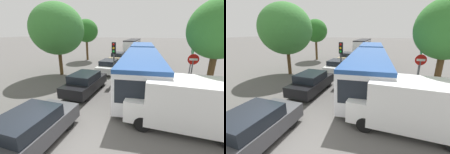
{
  "view_description": "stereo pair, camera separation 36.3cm",
  "coord_description": "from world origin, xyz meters",
  "views": [
    {
      "loc": [
        2.72,
        -4.0,
        4.25
      ],
      "look_at": [
        0.2,
        5.61,
        1.2
      ],
      "focal_mm": 24.0,
      "sensor_mm": 36.0,
      "label": 1
    },
    {
      "loc": [
        3.07,
        -3.9,
        4.25
      ],
      "look_at": [
        0.2,
        5.61,
        1.2
      ],
      "focal_mm": 24.0,
      "sensor_mm": 36.0,
      "label": 2
    }
  ],
  "objects": [
    {
      "name": "ground_plane",
      "position": [
        0.0,
        0.0,
        0.0
      ],
      "size": [
        200.0,
        200.0,
        0.0
      ],
      "primitive_type": "plane",
      "color": "#565451"
    },
    {
      "name": "articulated_bus",
      "position": [
        1.84,
        11.02,
        1.52
      ],
      "size": [
        3.72,
        17.86,
        2.63
      ],
      "rotation": [
        0.0,
        0.0,
        -1.51
      ],
      "color": "silver",
      "rests_on": "ground"
    },
    {
      "name": "city_bus_rear",
      "position": [
        -1.64,
        32.0,
        1.38
      ],
      "size": [
        2.75,
        11.18,
        2.39
      ],
      "rotation": [
        0.0,
        0.0,
        1.55
      ],
      "color": "silver",
      "rests_on": "ground"
    },
    {
      "name": "queued_car_graphite",
      "position": [
        -1.46,
        -0.16,
        0.73
      ],
      "size": [
        1.98,
        4.21,
        1.43
      ],
      "rotation": [
        0.0,
        0.0,
        1.51
      ],
      "color": "#47474C",
      "rests_on": "ground"
    },
    {
      "name": "queued_car_black",
      "position": [
        -1.7,
        5.32,
        0.73
      ],
      "size": [
        1.98,
        4.22,
        1.43
      ],
      "rotation": [
        0.0,
        0.0,
        1.51
      ],
      "color": "black",
      "rests_on": "ground"
    },
    {
      "name": "queued_car_white",
      "position": [
        -1.56,
        11.04,
        0.68
      ],
      "size": [
        1.85,
        3.95,
        1.34
      ],
      "rotation": [
        0.0,
        0.0,
        1.51
      ],
      "color": "white",
      "rests_on": "ground"
    },
    {
      "name": "queued_car_tan",
      "position": [
        -1.8,
        16.84,
        0.69
      ],
      "size": [
        1.89,
        4.02,
        1.37
      ],
      "rotation": [
        0.0,
        0.0,
        1.51
      ],
      "color": "tan",
      "rests_on": "ground"
    },
    {
      "name": "white_van",
      "position": [
        4.46,
        2.55,
        1.24
      ],
      "size": [
        5.11,
        2.27,
        2.31
      ],
      "rotation": [
        0.0,
        0.0,
        3.08
      ],
      "color": "white",
      "rests_on": "ground"
    },
    {
      "name": "traffic_light",
      "position": [
        -0.27,
        7.97,
        2.5
      ],
      "size": [
        0.34,
        0.37,
        3.4
      ],
      "rotation": [
        0.0,
        0.0,
        -1.5
      ],
      "color": "#56595E",
      "rests_on": "ground"
    },
    {
      "name": "no_entry_sign",
      "position": [
        5.44,
        6.8,
        1.88
      ],
      "size": [
        0.7,
        0.08,
        2.82
      ],
      "rotation": [
        0.0,
        0.0,
        -1.57
      ],
      "color": "#56595E",
      "rests_on": "ground"
    },
    {
      "name": "direction_sign_post",
      "position": [
        6.03,
        9.82,
        2.57
      ],
      "size": [
        0.23,
        1.4,
        3.6
      ],
      "rotation": [
        0.0,
        0.0,
        3.02
      ],
      "color": "#56595E",
      "rests_on": "ground"
    },
    {
      "name": "tree_left_mid",
      "position": [
        -6.03,
        8.96,
        4.31
      ],
      "size": [
        4.98,
        4.98,
        6.82
      ],
      "color": "#51381E",
      "rests_on": "ground"
    },
    {
      "name": "tree_left_far",
      "position": [
        -6.77,
        17.28,
        4.28
      ],
      "size": [
        3.42,
        3.42,
        5.95
      ],
      "color": "#51381E",
      "rests_on": "ground"
    },
    {
      "name": "tree_right_near",
      "position": [
        6.24,
        5.83,
        4.33
      ],
      "size": [
        3.32,
        3.32,
        6.0
      ],
      "color": "#51381E",
      "rests_on": "ground"
    }
  ]
}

